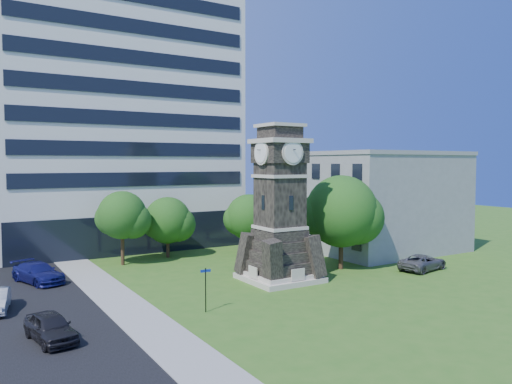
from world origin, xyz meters
TOP-DOWN VIEW (x-y plane):
  - ground at (0.00, 0.00)m, footprint 160.00×160.00m
  - sidewalk at (-9.50, 5.00)m, footprint 3.00×70.00m
  - clock_tower at (3.00, 2.00)m, footprint 5.40×5.40m
  - office_tall at (-3.20, 25.84)m, footprint 26.20×15.11m
  - office_low at (19.97, 8.00)m, footprint 15.20×12.20m
  - car_street_south at (-14.67, -3.00)m, footprint 2.42×4.53m
  - car_street_north at (-13.35, 11.00)m, footprint 3.82×5.71m
  - car_east_lot at (15.60, -1.37)m, footprint 5.22×3.06m
  - park_bench at (1.86, 1.28)m, footprint 2.02×0.54m
  - street_sign at (-5.63, -2.61)m, footprint 0.66×0.07m
  - tree_nw at (-5.76, 14.26)m, footprint 4.78×4.34m
  - tree_nc at (-0.90, 15.61)m, footprint 5.00×4.55m
  - tree_ne at (7.10, 13.56)m, footprint 5.15×4.68m
  - tree_east at (9.98, 2.68)m, footprint 6.87×6.24m

SIDE VIEW (x-z plane):
  - ground at x=0.00m, z-range 0.00..0.00m
  - sidewalk at x=-9.50m, z-range 0.00..0.06m
  - park_bench at x=1.86m, z-range 0.03..1.07m
  - car_east_lot at x=15.60m, z-range 0.00..1.36m
  - car_street_south at x=-14.67m, z-range 0.00..1.47m
  - car_street_north at x=-13.35m, z-range 0.00..1.54m
  - street_sign at x=-5.63m, z-range 0.34..3.09m
  - tree_nc at x=-0.90m, z-range 0.54..6.46m
  - tree_ne at x=7.10m, z-range 0.53..6.58m
  - tree_nw at x=-5.76m, z-range 1.00..7.71m
  - tree_east at x=9.98m, z-range 0.76..8.93m
  - office_low at x=19.97m, z-range 0.01..10.41m
  - clock_tower at x=3.00m, z-range -0.83..11.39m
  - office_tall at x=-3.20m, z-range -0.08..28.52m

